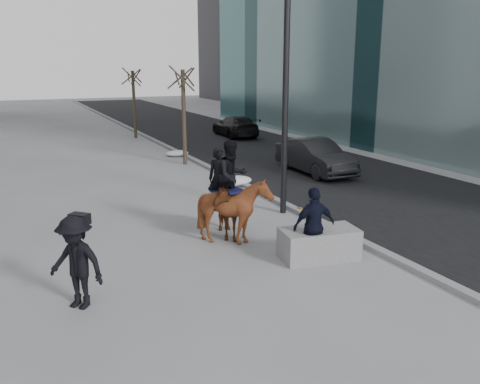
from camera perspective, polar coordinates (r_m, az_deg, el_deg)
name	(u,v)px	position (r m, az deg, el deg)	size (l,w,h in m)	color
ground	(263,271)	(11.21, 2.61, -8.84)	(120.00, 120.00, 0.00)	gray
road	(299,164)	(22.90, 6.64, 3.10)	(8.00, 90.00, 0.01)	black
curb	(216,171)	(21.11, -2.67, 2.38)	(0.25, 90.00, 0.12)	gray
planter	(319,244)	(11.91, 8.86, -5.76)	(1.77, 0.88, 0.71)	gray
car_near	(315,156)	(21.04, 8.43, 3.98)	(1.48, 4.25, 1.40)	black
car_far	(235,126)	(31.58, -0.53, 7.41)	(1.79, 4.40, 1.28)	black
tree_near	(184,113)	(22.63, -6.33, 8.86)	(1.20, 1.20, 4.61)	#3A2D22
tree_far	(134,101)	(31.51, -11.82, 9.97)	(1.20, 1.20, 4.42)	#3D3324
mounted_left	(221,204)	(13.15, -2.11, -1.34)	(1.11, 1.90, 2.32)	#532A10
mounted_right	(234,203)	(12.57, -0.67, -1.23)	(1.59, 1.73, 2.58)	#4E270F
feeder	(314,226)	(11.46, 8.31, -3.76)	(1.04, 0.87, 1.75)	black
camera_crew	(76,262)	(9.77, -17.91, -7.50)	(1.25, 1.27, 1.75)	black
lamppost	(283,41)	(15.02, 4.82, 16.50)	(0.25, 2.50, 9.09)	black
snow_piles	(210,169)	(20.91, -3.36, 2.56)	(1.38, 7.55, 0.35)	silver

